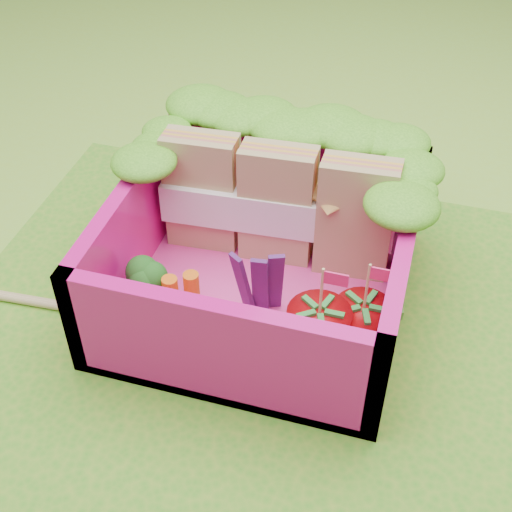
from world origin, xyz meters
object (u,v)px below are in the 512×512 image
Objects in this scene: broccoli at (148,284)px; strawberry_left at (318,334)px; chopsticks at (1,295)px; sandwich_stack at (278,206)px; strawberry_right at (361,327)px; bento_box at (262,253)px.

broccoli is 0.64× the size of strawberry_left.
strawberry_left is 0.23× the size of chopsticks.
chopsticks is (-1.18, -0.62, -0.33)m from sandwich_stack.
broccoli is 0.67× the size of strawberry_right.
sandwich_stack is (0.01, 0.26, 0.07)m from bento_box.
strawberry_right reaches higher than chopsticks.
sandwich_stack is 2.18× the size of strawberry_left.
strawberry_right is (0.50, -0.23, -0.09)m from bento_box.
bento_box is 0.27m from sandwich_stack.
broccoli is at bearing -147.60° from bento_box.
strawberry_right is (0.49, -0.49, -0.17)m from sandwich_stack.
broccoli reaches higher than chopsticks.
chopsticks is (-1.18, -0.36, -0.26)m from bento_box.
broccoli is 0.94m from strawberry_right.
bento_box is 0.56m from strawberry_right.
broccoli is (-0.44, -0.28, -0.05)m from bento_box.
broccoli is 0.78m from strawberry_left.
strawberry_left reaches higher than chopsticks.
strawberry_left is at bearing -3.58° from broccoli.
strawberry_right is at bearing -44.96° from sandwich_stack.
sandwich_stack reaches higher than chopsticks.
sandwich_stack is 0.71m from broccoli.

